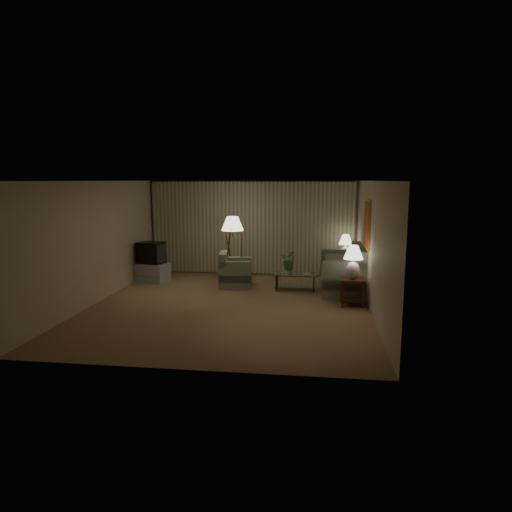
% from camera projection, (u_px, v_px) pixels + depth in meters
% --- Properties ---
extents(ground, '(7.00, 7.00, 0.00)m').
position_uv_depth(ground, '(230.00, 305.00, 10.03)').
color(ground, '#8F6B4F').
rests_on(ground, ground).
extents(room_shell, '(6.04, 7.02, 2.72)m').
position_uv_depth(room_shell, '(242.00, 220.00, 11.22)').
color(room_shell, beige).
rests_on(room_shell, ground).
extents(sofa, '(2.01, 1.01, 0.89)m').
position_uv_depth(sofa, '(342.00, 273.00, 11.28)').
color(sofa, gray).
rests_on(sofa, ground).
extents(armchair, '(0.99, 0.95, 0.71)m').
position_uv_depth(armchair, '(236.00, 273.00, 11.72)').
color(armchair, gray).
rests_on(armchair, ground).
extents(side_table_near, '(0.52, 0.52, 0.60)m').
position_uv_depth(side_table_near, '(352.00, 287.00, 9.95)').
color(side_table_near, '#3D2210').
rests_on(side_table_near, ground).
extents(side_table_far, '(0.44, 0.37, 0.60)m').
position_uv_depth(side_table_far, '(345.00, 266.00, 12.47)').
color(side_table_far, '#3D2210').
rests_on(side_table_far, ground).
extents(table_lamp_near, '(0.42, 0.42, 0.73)m').
position_uv_depth(table_lamp_near, '(353.00, 259.00, 9.85)').
color(table_lamp_near, silver).
rests_on(table_lamp_near, side_table_near).
extents(table_lamp_far, '(0.38, 0.38, 0.66)m').
position_uv_depth(table_lamp_far, '(346.00, 244.00, 12.37)').
color(table_lamp_far, silver).
rests_on(table_lamp_far, side_table_far).
extents(coffee_table, '(1.06, 0.58, 0.41)m').
position_uv_depth(coffee_table, '(295.00, 279.00, 11.36)').
color(coffee_table, silver).
rests_on(coffee_table, ground).
extents(tv_cabinet, '(1.15, 0.99, 0.50)m').
position_uv_depth(tv_cabinet, '(152.00, 272.00, 12.35)').
color(tv_cabinet, '#979799').
rests_on(tv_cabinet, ground).
extents(crt_tv, '(0.91, 0.82, 0.58)m').
position_uv_depth(crt_tv, '(151.00, 253.00, 12.27)').
color(crt_tv, black).
rests_on(crt_tv, tv_cabinet).
extents(floor_lamp, '(0.58, 0.58, 1.78)m').
position_uv_depth(floor_lamp, '(233.00, 249.00, 11.96)').
color(floor_lamp, '#3D2210').
rests_on(floor_lamp, ground).
extents(ottoman, '(0.68, 0.68, 0.44)m').
position_uv_depth(ottoman, '(234.00, 272.00, 12.48)').
color(ottoman, '#9A5A34').
rests_on(ottoman, ground).
extents(vase, '(0.18, 0.18, 0.15)m').
position_uv_depth(vase, '(289.00, 271.00, 11.34)').
color(vase, white).
rests_on(vase, coffee_table).
extents(flowers, '(0.54, 0.51, 0.48)m').
position_uv_depth(flowers, '(289.00, 258.00, 11.29)').
color(flowers, '#4C7E38').
rests_on(flowers, vase).
extents(book, '(0.20, 0.24, 0.02)m').
position_uv_depth(book, '(305.00, 275.00, 11.20)').
color(book, olive).
rests_on(book, coffee_table).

